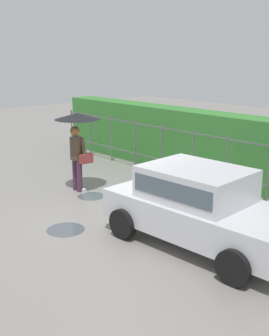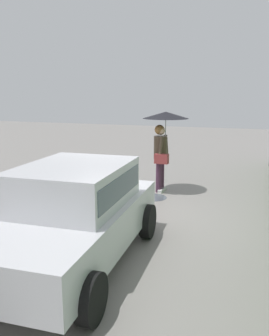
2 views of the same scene
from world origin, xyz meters
name	(u,v)px [view 2 (image 2 of 2)]	position (x,y,z in m)	size (l,w,h in m)	color
ground_plane	(120,216)	(0.00, 0.00, 0.00)	(40.00, 40.00, 0.00)	gray
car	(73,211)	(2.09, 0.10, 0.80)	(3.81, 2.02, 1.48)	silver
pedestrian	(164,131)	(-2.17, 0.34, 1.57)	(1.16, 1.16, 2.05)	#47283D
puddle_near	(64,207)	(-0.16, -1.41, 0.00)	(0.79, 0.79, 0.00)	#4C545B
puddle_far	(153,197)	(-1.52, 0.26, 0.00)	(0.70, 0.70, 0.00)	#4C545B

